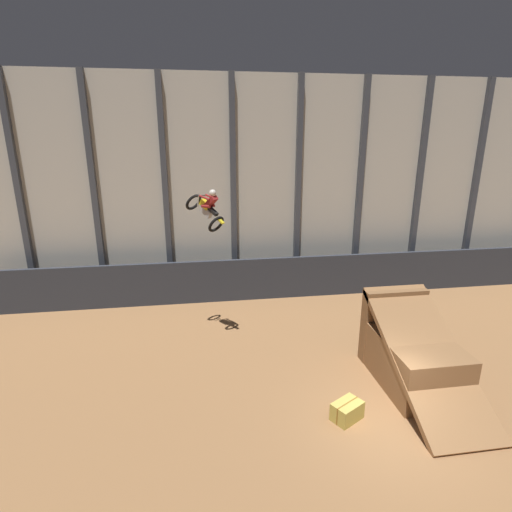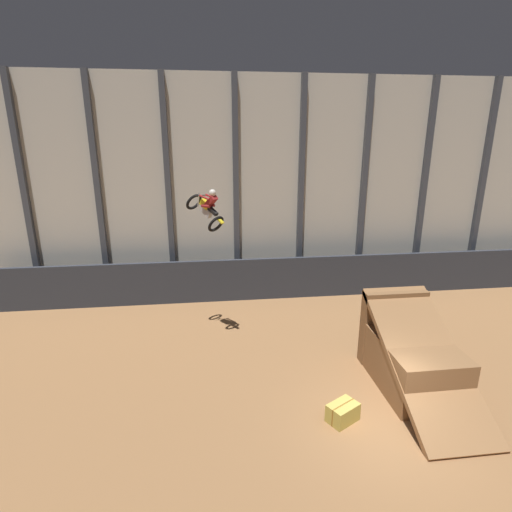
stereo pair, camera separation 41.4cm
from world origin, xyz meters
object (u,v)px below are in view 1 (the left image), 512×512
object	(u,v)px
rider_bike_solo	(207,209)
hay_bale_trackside	(347,411)
traffic_cone_near_ramp	(439,358)
dirt_ramp	(411,353)

from	to	relation	value
rider_bike_solo	hay_bale_trackside	distance (m)	8.62
traffic_cone_near_ramp	hay_bale_trackside	world-z (taller)	traffic_cone_near_ramp
dirt_ramp	rider_bike_solo	world-z (taller)	rider_bike_solo
dirt_ramp	traffic_cone_near_ramp	xyz separation A→B (m)	(1.57, 0.67, -0.72)
dirt_ramp	traffic_cone_near_ramp	size ratio (longest dim) A/B	8.96
dirt_ramp	hay_bale_trackside	bearing A→B (deg)	-149.74
traffic_cone_near_ramp	hay_bale_trackside	size ratio (longest dim) A/B	0.54
rider_bike_solo	traffic_cone_near_ramp	bearing A→B (deg)	-65.53
dirt_ramp	hay_bale_trackside	size ratio (longest dim) A/B	4.81
dirt_ramp	traffic_cone_near_ramp	distance (m)	1.85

